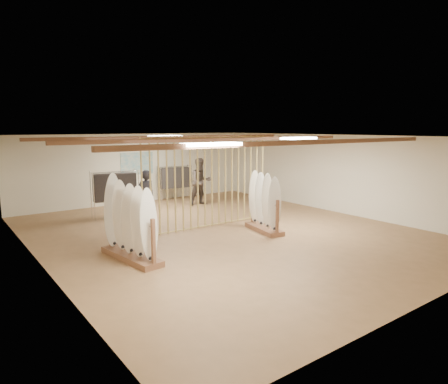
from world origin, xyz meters
TOP-DOWN VIEW (x-y plane):
  - floor at (0.00, 0.00)m, footprint 12.00×12.00m
  - ceiling at (0.00, 0.00)m, footprint 12.00×12.00m
  - wall_back at (0.00, 6.00)m, footprint 12.00×0.00m
  - wall_front at (0.00, -6.00)m, footprint 12.00×0.00m
  - wall_left at (-5.00, 0.00)m, footprint 0.00×12.00m
  - wall_right at (5.00, 0.00)m, footprint 0.00×12.00m
  - ceiling_slats at (0.00, 0.00)m, footprint 9.50×6.12m
  - light_panels at (0.00, 0.00)m, footprint 1.20×0.35m
  - bamboo_partition at (0.00, 0.80)m, footprint 4.45×0.05m
  - poster at (0.00, 5.98)m, footprint 1.40×0.03m
  - rack_left at (-3.21, -0.69)m, footprint 0.77×2.03m
  - rack_right at (1.03, -0.62)m, footprint 0.77×1.59m
  - clothing_rack_a at (-1.82, 3.78)m, footprint 1.51×0.50m
  - clothing_rack_b at (1.41, 5.40)m, footprint 1.38×0.48m
  - shopper_a at (-1.32, 2.44)m, footprint 0.74×0.52m
  - shopper_b at (1.77, 3.95)m, footprint 1.13×0.94m

SIDE VIEW (x-z plane):
  - floor at x=0.00m, z-range 0.00..0.00m
  - rack_right at x=1.03m, z-range -0.29..1.48m
  - rack_left at x=-3.21m, z-range -0.30..1.58m
  - clothing_rack_b at x=1.41m, z-range 0.22..1.71m
  - shopper_a at x=-1.32m, z-range 0.00..1.95m
  - shopper_b at x=1.77m, z-range 0.00..2.11m
  - clothing_rack_a at x=-1.82m, z-range 0.24..1.87m
  - bamboo_partition at x=0.00m, z-range 0.01..2.79m
  - wall_back at x=0.00m, z-range -4.60..7.40m
  - wall_front at x=0.00m, z-range -4.60..7.40m
  - wall_left at x=-5.00m, z-range -4.60..7.40m
  - wall_right at x=5.00m, z-range -4.60..7.40m
  - poster at x=0.00m, z-range 1.15..2.05m
  - ceiling_slats at x=0.00m, z-range 2.67..2.77m
  - light_panels at x=0.00m, z-range 2.71..2.77m
  - ceiling at x=0.00m, z-range 2.80..2.80m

